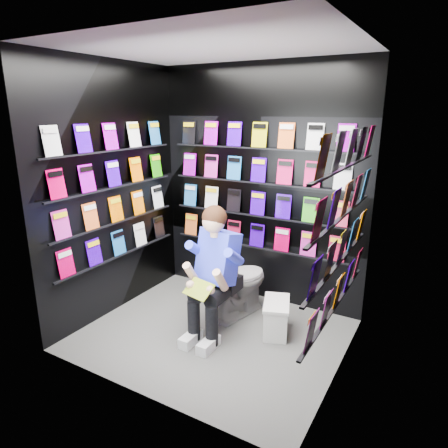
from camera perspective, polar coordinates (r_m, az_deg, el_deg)
The scene contains 14 objects.
floor at distance 4.05m, azimuth -1.64°, elevation -15.49°, with size 2.40×2.40×0.00m, color #555553.
ceiling at distance 3.48m, azimuth -2.01°, elevation 24.02°, with size 2.40×2.40×0.00m, color white.
wall_back at distance 4.41m, azimuth 5.07°, elevation 5.31°, with size 2.40×0.04×2.60m, color black.
wall_front at distance 2.77m, azimuth -12.72°, elevation -1.48°, with size 2.40×0.04×2.60m, color black.
wall_left at distance 4.28m, azimuth -15.63°, elevation 4.47°, with size 0.04×2.00×2.60m, color black.
wall_right at distance 3.10m, azimuth 17.40°, elevation 0.04°, with size 0.04×2.00×2.60m, color black.
comics_back at distance 4.38m, azimuth 4.91°, elevation 5.32°, with size 2.10×0.06×1.37m, color #CE004B, non-canonical shape.
comics_left at distance 4.26m, azimuth -15.35°, elevation 4.50°, with size 0.06×1.70×1.37m, color #CE004B, non-canonical shape.
comics_right at distance 3.11m, azimuth 16.87°, elevation 0.20°, with size 0.06×1.70×1.37m, color #CE004B, non-canonical shape.
toilet at distance 4.26m, azimuth 1.90°, elevation -8.21°, with size 0.42×0.75×0.73m, color white.
longbox at distance 4.03m, azimuth 7.44°, elevation -13.26°, with size 0.22×0.40×0.30m, color white.
longbox_lid at distance 3.96m, azimuth 7.52°, elevation -11.16°, with size 0.24×0.42×0.03m, color white.
reader at distance 3.80m, azimuth -0.75°, elevation -4.79°, with size 0.51×0.75×1.38m, color #323CED, non-canonical shape.
held_comic at distance 3.60m, azimuth -3.62°, elevation -9.26°, with size 0.27×0.01×0.19m, color green.
Camera 1 is at (1.82, -2.93, 2.12)m, focal length 32.00 mm.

